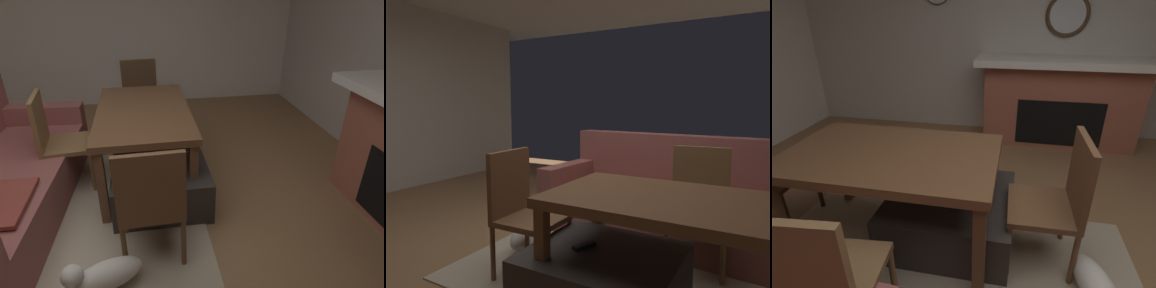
# 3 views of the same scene
# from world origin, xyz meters

# --- Properties ---
(floor) EXTENTS (8.07, 8.07, 0.00)m
(floor) POSITION_xyz_m (0.00, 0.00, 0.00)
(floor) COLOR olive
(wall_right_window_side) EXTENTS (0.12, 6.26, 2.74)m
(wall_right_window_side) POSITION_xyz_m (3.36, 0.00, 1.37)
(wall_right_window_side) COLOR white
(wall_right_window_side) RESTS_ON ground
(area_rug) EXTENTS (2.60, 2.00, 0.01)m
(area_rug) POSITION_xyz_m (0.63, 0.11, 0.01)
(area_rug) COLOR tan
(area_rug) RESTS_ON ground
(ottoman_coffee_table) EXTENTS (0.90, 0.82, 0.37)m
(ottoman_coffee_table) POSITION_xyz_m (0.63, -0.56, 0.19)
(ottoman_coffee_table) COLOR #2D2826
(ottoman_coffee_table) RESTS_ON ground
(tv_remote) EXTENTS (0.10, 0.17, 0.02)m
(tv_remote) POSITION_xyz_m (0.50, -0.57, 0.39)
(tv_remote) COLOR black
(tv_remote) RESTS_ON ottoman_coffee_table
(dining_table) EXTENTS (1.44, 0.86, 0.74)m
(dining_table) POSITION_xyz_m (1.01, -0.45, 0.65)
(dining_table) COLOR brown
(dining_table) RESTS_ON ground
(dining_chair_west) EXTENTS (0.45, 0.45, 0.93)m
(dining_chair_west) POSITION_xyz_m (-0.10, -0.46, 0.52)
(dining_chair_west) COLOR brown
(dining_chair_west) RESTS_ON ground
(dining_chair_east) EXTENTS (0.48, 0.48, 0.93)m
(dining_chair_east) POSITION_xyz_m (2.12, -0.45, 0.52)
(dining_chair_east) COLOR #513823
(dining_chair_east) RESTS_ON ground
(dining_chair_north) EXTENTS (0.48, 0.48, 0.93)m
(dining_chair_north) POSITION_xyz_m (1.00, 0.37, 0.52)
(dining_chair_north) COLOR brown
(dining_chair_north) RESTS_ON ground
(small_dog) EXTENTS (0.32, 0.51, 0.26)m
(small_dog) POSITION_xyz_m (-0.34, -0.12, 0.16)
(small_dog) COLOR silver
(small_dog) RESTS_ON ground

